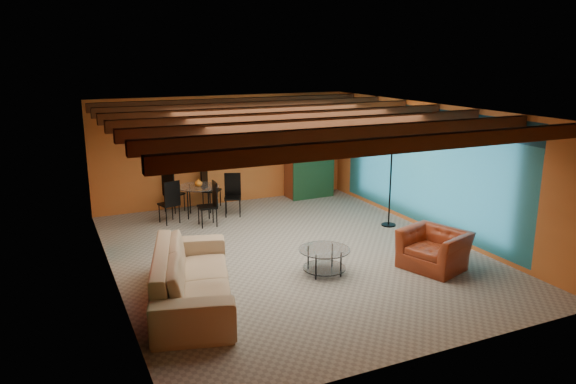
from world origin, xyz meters
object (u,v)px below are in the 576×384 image
vase (198,171)px  armchair (434,249)px  potted_plant (309,110)px  sofa (192,276)px  floor_lamp (390,182)px  armoire (309,158)px  coffee_table (324,261)px  dining_table (199,196)px

vase → armchair: bearing=-58.8°
potted_plant → armchair: bearing=-92.6°
sofa → vase: vase is taller
floor_lamp → vase: 4.34m
armoire → vase: size_ratio=11.01×
armoire → potted_plant: (0.00, 0.00, 1.25)m
armoire → vase: bearing=-171.4°
armoire → vase: armoire is taller
sofa → vase: 4.59m
armoire → floor_lamp: 3.08m
armoire → armchair: bearing=-95.1°
potted_plant → vase: size_ratio=2.48×
vase → armoire: bearing=11.1°
coffee_table → potted_plant: size_ratio=1.91×
sofa → coffee_table: bearing=-71.7°
sofa → potted_plant: (4.46, 4.97, 1.86)m
armchair → floor_lamp: bearing=144.2°
potted_plant → dining_table: bearing=-168.9°
sofa → dining_table: 4.55m
armchair → floor_lamp: (0.70, 2.37, 0.63)m
armoire → dining_table: bearing=-171.4°
armoire → floor_lamp: armoire is taller
dining_table → vase: 0.59m
dining_table → floor_lamp: size_ratio=0.98×
sofa → armoire: bearing=-27.1°
sofa → floor_lamp: bearing=-53.8°
coffee_table → armchair: bearing=-17.3°
floor_lamp → potted_plant: 3.34m
sofa → potted_plant: size_ratio=6.22×
floor_lamp → vase: (-3.60, 2.42, 0.11)m
armchair → coffee_table: (-1.87, 0.58, -0.12)m
sofa → floor_lamp: size_ratio=1.47×
sofa → armoire: (4.46, 4.97, 0.60)m
sofa → dining_table: dining_table is taller
armchair → dining_table: 5.60m
dining_table → vase: bearing=0.0°
sofa → potted_plant: bearing=-27.1°
dining_table → potted_plant: potted_plant is taller
sofa → armchair: bearing=-81.1°
sofa → dining_table: size_ratio=1.50×
sofa → floor_lamp: (4.91, 1.93, 0.56)m
armchair → floor_lamp: 2.55m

